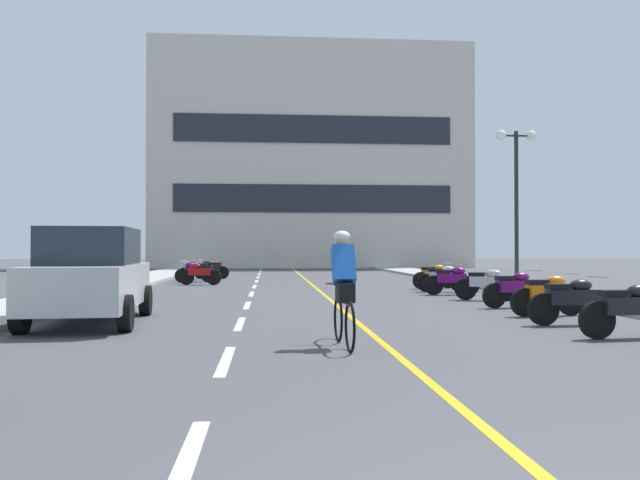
% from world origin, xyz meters
% --- Properties ---
extents(ground_plane, '(140.00, 140.00, 0.00)m').
position_xyz_m(ground_plane, '(0.00, 21.00, 0.00)').
color(ground_plane, '#47474C').
extents(curb_left, '(2.40, 72.00, 0.12)m').
position_xyz_m(curb_left, '(-7.20, 24.00, 0.06)').
color(curb_left, '#A8A8A3').
rests_on(curb_left, ground).
extents(curb_right, '(2.40, 72.00, 0.12)m').
position_xyz_m(curb_right, '(7.20, 24.00, 0.06)').
color(curb_right, '#A8A8A3').
rests_on(curb_right, ground).
extents(lane_dash_0, '(0.14, 2.20, 0.01)m').
position_xyz_m(lane_dash_0, '(-2.00, 2.00, 0.00)').
color(lane_dash_0, silver).
rests_on(lane_dash_0, ground).
extents(lane_dash_1, '(0.14, 2.20, 0.01)m').
position_xyz_m(lane_dash_1, '(-2.00, 6.00, 0.00)').
color(lane_dash_1, silver).
rests_on(lane_dash_1, ground).
extents(lane_dash_2, '(0.14, 2.20, 0.01)m').
position_xyz_m(lane_dash_2, '(-2.00, 10.00, 0.00)').
color(lane_dash_2, silver).
rests_on(lane_dash_2, ground).
extents(lane_dash_3, '(0.14, 2.20, 0.01)m').
position_xyz_m(lane_dash_3, '(-2.00, 14.00, 0.00)').
color(lane_dash_3, silver).
rests_on(lane_dash_3, ground).
extents(lane_dash_4, '(0.14, 2.20, 0.01)m').
position_xyz_m(lane_dash_4, '(-2.00, 18.00, 0.00)').
color(lane_dash_4, silver).
rests_on(lane_dash_4, ground).
extents(lane_dash_5, '(0.14, 2.20, 0.01)m').
position_xyz_m(lane_dash_5, '(-2.00, 22.00, 0.00)').
color(lane_dash_5, silver).
rests_on(lane_dash_5, ground).
extents(lane_dash_6, '(0.14, 2.20, 0.01)m').
position_xyz_m(lane_dash_6, '(-2.00, 26.00, 0.00)').
color(lane_dash_6, silver).
rests_on(lane_dash_6, ground).
extents(lane_dash_7, '(0.14, 2.20, 0.01)m').
position_xyz_m(lane_dash_7, '(-2.00, 30.00, 0.00)').
color(lane_dash_7, silver).
rests_on(lane_dash_7, ground).
extents(lane_dash_8, '(0.14, 2.20, 0.01)m').
position_xyz_m(lane_dash_8, '(-2.00, 34.00, 0.00)').
color(lane_dash_8, silver).
rests_on(lane_dash_8, ground).
extents(lane_dash_9, '(0.14, 2.20, 0.01)m').
position_xyz_m(lane_dash_9, '(-2.00, 38.00, 0.00)').
color(lane_dash_9, silver).
rests_on(lane_dash_9, ground).
extents(lane_dash_10, '(0.14, 2.20, 0.01)m').
position_xyz_m(lane_dash_10, '(-2.00, 42.00, 0.00)').
color(lane_dash_10, silver).
rests_on(lane_dash_10, ground).
extents(lane_dash_11, '(0.14, 2.20, 0.01)m').
position_xyz_m(lane_dash_11, '(-2.00, 46.00, 0.00)').
color(lane_dash_11, silver).
rests_on(lane_dash_11, ground).
extents(centre_line_yellow, '(0.12, 66.00, 0.01)m').
position_xyz_m(centre_line_yellow, '(0.25, 24.00, 0.00)').
color(centre_line_yellow, gold).
rests_on(centre_line_yellow, ground).
extents(office_building, '(24.53, 9.12, 17.21)m').
position_xyz_m(office_building, '(1.86, 49.50, 8.61)').
color(office_building, beige).
rests_on(office_building, ground).
extents(street_lamp_mid, '(1.46, 0.36, 5.48)m').
position_xyz_m(street_lamp_mid, '(7.23, 19.61, 4.09)').
color(street_lamp_mid, black).
rests_on(street_lamp_mid, curb_right).
extents(parked_car_near, '(2.15, 4.31, 1.82)m').
position_xyz_m(parked_car_near, '(-4.84, 10.27, 0.92)').
color(parked_car_near, black).
rests_on(parked_car_near, ground).
extents(motorcycle_2, '(1.70, 0.60, 0.92)m').
position_xyz_m(motorcycle_2, '(4.25, 7.52, 0.47)').
color(motorcycle_2, black).
rests_on(motorcycle_2, ground).
extents(motorcycle_3, '(1.70, 0.60, 0.92)m').
position_xyz_m(motorcycle_3, '(4.17, 9.29, 0.47)').
color(motorcycle_3, black).
rests_on(motorcycle_3, ground).
extents(motorcycle_4, '(1.70, 0.60, 0.92)m').
position_xyz_m(motorcycle_4, '(4.43, 10.88, 0.47)').
color(motorcycle_4, black).
rests_on(motorcycle_4, ground).
extents(motorcycle_5, '(1.68, 0.65, 0.92)m').
position_xyz_m(motorcycle_5, '(4.47, 12.81, 0.47)').
color(motorcycle_5, black).
rests_on(motorcycle_5, ground).
extents(motorcycle_6, '(1.66, 0.73, 0.92)m').
position_xyz_m(motorcycle_6, '(4.53, 14.99, 0.47)').
color(motorcycle_6, black).
rests_on(motorcycle_6, ground).
extents(motorcycle_7, '(1.69, 0.60, 0.92)m').
position_xyz_m(motorcycle_7, '(4.17, 17.09, 0.47)').
color(motorcycle_7, black).
rests_on(motorcycle_7, ground).
extents(motorcycle_8, '(1.70, 0.60, 0.92)m').
position_xyz_m(motorcycle_8, '(4.28, 18.54, 0.47)').
color(motorcycle_8, black).
rests_on(motorcycle_8, ground).
extents(motorcycle_9, '(1.67, 0.71, 0.92)m').
position_xyz_m(motorcycle_9, '(4.47, 20.29, 0.47)').
color(motorcycle_9, black).
rests_on(motorcycle_9, ground).
extents(motorcycle_10, '(1.69, 0.60, 0.92)m').
position_xyz_m(motorcycle_10, '(-4.18, 23.32, 0.47)').
color(motorcycle_10, black).
rests_on(motorcycle_10, ground).
extents(motorcycle_11, '(1.65, 0.75, 0.92)m').
position_xyz_m(motorcycle_11, '(-4.59, 25.15, 0.47)').
color(motorcycle_11, black).
rests_on(motorcycle_11, ground).
extents(motorcycle_12, '(1.69, 0.62, 0.92)m').
position_xyz_m(motorcycle_12, '(-4.68, 26.63, 0.47)').
color(motorcycle_12, black).
rests_on(motorcycle_12, ground).
extents(motorcycle_13, '(1.69, 0.60, 0.92)m').
position_xyz_m(motorcycle_13, '(-4.20, 28.59, 0.47)').
color(motorcycle_13, black).
rests_on(motorcycle_13, ground).
extents(cyclist_rider, '(0.42, 1.77, 1.71)m').
position_xyz_m(cyclist_rider, '(-0.36, 7.09, 0.89)').
color(cyclist_rider, black).
rests_on(cyclist_rider, ground).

